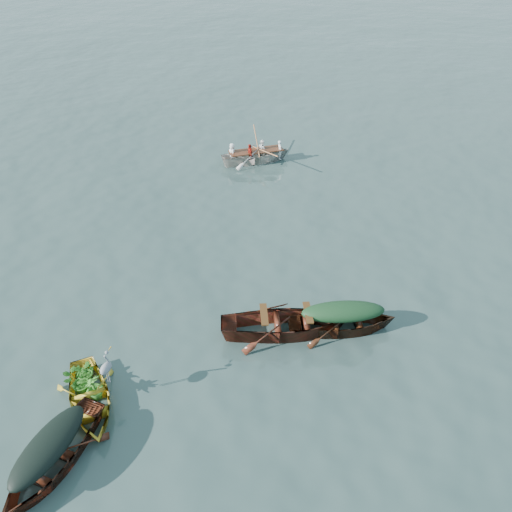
% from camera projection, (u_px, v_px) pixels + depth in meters
% --- Properties ---
extents(ground, '(140.00, 140.00, 0.00)m').
position_uv_depth(ground, '(230.00, 329.00, 14.45)').
color(ground, '#354B46').
rests_on(ground, ground).
extents(yellow_dinghy, '(3.31, 3.42, 0.91)m').
position_uv_depth(yellow_dinghy, '(91.00, 406.00, 12.29)').
color(yellow_dinghy, gold).
rests_on(yellow_dinghy, ground).
extents(dark_covered_boat, '(1.69, 4.08, 1.02)m').
position_uv_depth(dark_covered_boat, '(56.00, 464.00, 11.04)').
color(dark_covered_boat, '#542213').
rests_on(dark_covered_boat, ground).
extents(green_tarp_boat, '(4.49, 2.91, 1.00)m').
position_uv_depth(green_tarp_boat, '(341.00, 330.00, 14.40)').
color(green_tarp_boat, '#41200F').
rests_on(green_tarp_boat, ground).
extents(open_wooden_boat, '(5.31, 3.38, 1.23)m').
position_uv_depth(open_wooden_boat, '(285.00, 333.00, 14.30)').
color(open_wooden_boat, '#5B2116').
rests_on(open_wooden_boat, ground).
extents(rowed_boat, '(4.50, 3.71, 1.09)m').
position_uv_depth(rowed_boat, '(256.00, 162.00, 23.30)').
color(rowed_boat, silver).
rests_on(rowed_boat, ground).
extents(dark_tarp_cover, '(0.93, 2.24, 0.40)m').
position_uv_depth(dark_tarp_cover, '(48.00, 446.00, 10.62)').
color(dark_tarp_cover, black).
rests_on(dark_tarp_cover, dark_covered_boat).
extents(green_tarp_cover, '(2.47, 1.60, 0.52)m').
position_uv_depth(green_tarp_cover, '(343.00, 311.00, 13.94)').
color(green_tarp_cover, '#193F20').
rests_on(green_tarp_cover, green_tarp_boat).
extents(thwart_benches, '(2.71, 1.84, 0.04)m').
position_uv_depth(thwart_benches, '(286.00, 317.00, 13.92)').
color(thwart_benches, '#472910').
rests_on(thwart_benches, open_wooden_boat).
extents(heron, '(0.48, 0.48, 0.92)m').
position_uv_depth(heron, '(107.00, 373.00, 11.97)').
color(heron, gray).
rests_on(heron, yellow_dinghy).
extents(dinghy_weeds, '(1.12, 1.14, 0.60)m').
position_uv_depth(dinghy_weeds, '(83.00, 369.00, 12.26)').
color(dinghy_weeds, '#316219').
rests_on(dinghy_weeds, yellow_dinghy).
extents(rowers, '(3.30, 2.82, 0.76)m').
position_uv_depth(rowers, '(256.00, 144.00, 22.75)').
color(rowers, silver).
rests_on(rowers, rowed_boat).
extents(oars, '(1.98, 2.47, 0.06)m').
position_uv_depth(oars, '(256.00, 151.00, 22.96)').
color(oars, '#9F653C').
rests_on(oars, rowed_boat).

